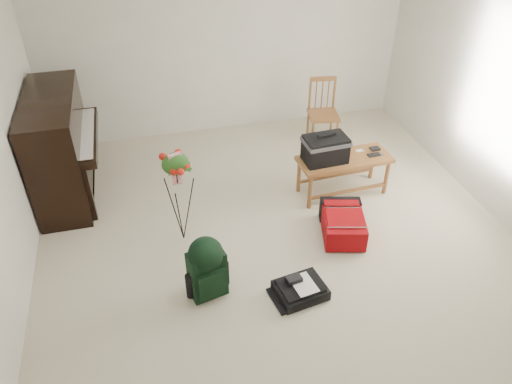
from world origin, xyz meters
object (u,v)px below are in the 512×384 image
object	(u,v)px
dining_chair	(323,113)
red_suitcase	(341,221)
black_duffel	(300,289)
piano	(61,150)
flower_stand	(179,198)
bench	(331,152)
green_backpack	(207,265)

from	to	relation	value
dining_chair	red_suitcase	size ratio (longest dim) A/B	1.23
dining_chair	black_duffel	xyz separation A→B (m)	(-1.19, -2.68, -0.37)
piano	flower_stand	size ratio (longest dim) A/B	1.35
bench	piano	bearing A→B (deg)	162.09
piano	red_suitcase	xyz separation A→B (m)	(2.89, -1.49, -0.45)
dining_chair	green_backpack	distance (m)	3.18
piano	green_backpack	bearing A→B (deg)	-56.67
piano	bench	bearing A→B (deg)	-14.81
green_backpack	flower_stand	xyz separation A→B (m)	(-0.13, 0.85, 0.18)
green_backpack	flower_stand	size ratio (longest dim) A/B	0.60
piano	bench	distance (m)	3.11
dining_chair	black_duffel	size ratio (longest dim) A/B	1.78
bench	red_suitcase	distance (m)	0.83
black_duffel	green_backpack	size ratio (longest dim) A/B	0.77
green_backpack	bench	bearing A→B (deg)	23.18
bench	red_suitcase	world-z (taller)	bench
dining_chair	flower_stand	distance (m)	2.69
piano	red_suitcase	world-z (taller)	piano
dining_chair	red_suitcase	distance (m)	1.99
red_suitcase	black_duffel	world-z (taller)	red_suitcase
piano	dining_chair	size ratio (longest dim) A/B	1.66
dining_chair	red_suitcase	xyz separation A→B (m)	(-0.47, -1.91, -0.30)
black_duffel	dining_chair	bearing A→B (deg)	56.58
flower_stand	bench	bearing A→B (deg)	-3.01
red_suitcase	green_backpack	size ratio (longest dim) A/B	1.10
bench	black_duffel	bearing A→B (deg)	-122.62
red_suitcase	flower_stand	xyz separation A→B (m)	(-1.68, 0.31, 0.40)
piano	green_backpack	world-z (taller)	piano
piano	black_duffel	xyz separation A→B (m)	(2.18, -2.26, -0.53)
black_duffel	flower_stand	xyz separation A→B (m)	(-0.97, 1.08, 0.47)
bench	green_backpack	bearing A→B (deg)	-146.57
flower_stand	red_suitcase	bearing A→B (deg)	-25.54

